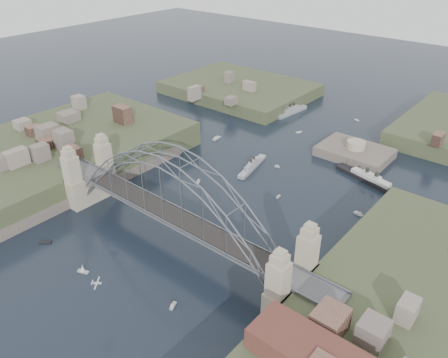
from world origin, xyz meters
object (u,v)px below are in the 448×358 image
(naval_cruiser_near, at_px, (252,166))
(wharf_shed, at_px, (314,357))
(ocean_liner, at_px, (370,180))
(fort_island, at_px, (354,157))
(naval_cruiser_far, at_px, (292,111))
(bridge, at_px, (172,201))

(naval_cruiser_near, bearing_deg, wharf_shed, -46.84)
(naval_cruiser_near, bearing_deg, ocean_liner, 24.45)
(wharf_shed, bearing_deg, fort_island, 110.85)
(fort_island, xyz_separation_m, wharf_shed, (32.00, -84.00, 10.34))
(wharf_shed, xyz_separation_m, naval_cruiser_far, (-68.22, 103.62, -9.10))
(naval_cruiser_far, bearing_deg, wharf_shed, -56.64)
(fort_island, xyz_separation_m, naval_cruiser_near, (-20.88, -27.61, 1.10))
(wharf_shed, relative_size, naval_cruiser_far, 1.16)
(naval_cruiser_near, xyz_separation_m, ocean_liner, (32.06, 14.57, 0.13))
(wharf_shed, height_order, naval_cruiser_near, wharf_shed)
(ocean_liner, bearing_deg, fort_island, 130.63)
(bridge, height_order, naval_cruiser_far, bridge)
(ocean_liner, bearing_deg, wharf_shed, -73.65)
(wharf_shed, xyz_separation_m, naval_cruiser_near, (-52.88, 56.39, -9.24))
(fort_island, bearing_deg, bridge, -99.73)
(bridge, xyz_separation_m, fort_island, (12.00, 70.00, -12.66))
(wharf_shed, bearing_deg, bridge, 162.35)
(naval_cruiser_near, bearing_deg, naval_cruiser_far, 108.00)
(ocean_liner, bearing_deg, bridge, -112.14)
(naval_cruiser_near, xyz_separation_m, naval_cruiser_far, (-15.34, 47.22, 0.15))
(naval_cruiser_near, relative_size, ocean_liner, 0.70)
(naval_cruiser_far, xyz_separation_m, ocean_liner, (47.40, -32.65, -0.01))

